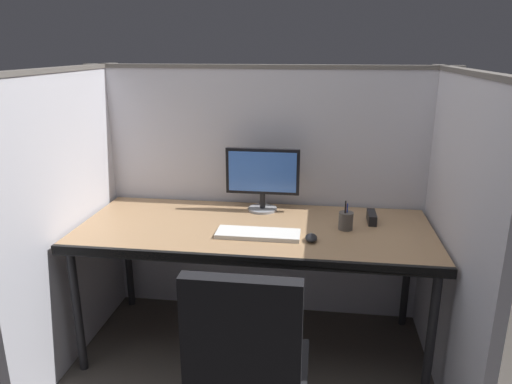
{
  "coord_description": "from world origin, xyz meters",
  "views": [
    {
      "loc": [
        0.33,
        -2.08,
        1.67
      ],
      "look_at": [
        0.0,
        0.35,
        0.92
      ],
      "focal_mm": 33.31,
      "sensor_mm": 36.0,
      "label": 1
    }
  ],
  "objects_px": {
    "monitor_center": "(263,175)",
    "computer_mouse": "(311,238)",
    "desk": "(254,236)",
    "pen_cup": "(346,221)",
    "keyboard_main": "(258,234)",
    "red_stapler": "(372,217)"
  },
  "relations": [
    {
      "from": "monitor_center",
      "to": "red_stapler",
      "type": "bearing_deg",
      "value": -10.6
    },
    {
      "from": "desk",
      "to": "keyboard_main",
      "type": "relative_size",
      "value": 4.42
    },
    {
      "from": "desk",
      "to": "pen_cup",
      "type": "bearing_deg",
      "value": 4.37
    },
    {
      "from": "desk",
      "to": "red_stapler",
      "type": "height_order",
      "value": "red_stapler"
    },
    {
      "from": "monitor_center",
      "to": "pen_cup",
      "type": "bearing_deg",
      "value": -27.33
    },
    {
      "from": "monitor_center",
      "to": "computer_mouse",
      "type": "relative_size",
      "value": 4.48
    },
    {
      "from": "keyboard_main",
      "to": "computer_mouse",
      "type": "distance_m",
      "value": 0.27
    },
    {
      "from": "desk",
      "to": "pen_cup",
      "type": "xyz_separation_m",
      "value": [
        0.48,
        0.04,
        0.1
      ]
    },
    {
      "from": "pen_cup",
      "to": "red_stapler",
      "type": "bearing_deg",
      "value": 41.19
    },
    {
      "from": "desk",
      "to": "computer_mouse",
      "type": "xyz_separation_m",
      "value": [
        0.31,
        -0.15,
        0.07
      ]
    },
    {
      "from": "monitor_center",
      "to": "keyboard_main",
      "type": "relative_size",
      "value": 1.0
    },
    {
      "from": "monitor_center",
      "to": "red_stapler",
      "type": "xyz_separation_m",
      "value": [
        0.62,
        -0.12,
        -0.19
      ]
    },
    {
      "from": "computer_mouse",
      "to": "keyboard_main",
      "type": "bearing_deg",
      "value": 173.35
    },
    {
      "from": "desk",
      "to": "pen_cup",
      "type": "relative_size",
      "value": 11.62
    },
    {
      "from": "monitor_center",
      "to": "keyboard_main",
      "type": "bearing_deg",
      "value": -86.2
    },
    {
      "from": "monitor_center",
      "to": "red_stapler",
      "type": "relative_size",
      "value": 2.87
    },
    {
      "from": "pen_cup",
      "to": "computer_mouse",
      "type": "bearing_deg",
      "value": -133.57
    },
    {
      "from": "pen_cup",
      "to": "red_stapler",
      "type": "relative_size",
      "value": 1.09
    },
    {
      "from": "keyboard_main",
      "to": "computer_mouse",
      "type": "height_order",
      "value": "computer_mouse"
    },
    {
      "from": "pen_cup",
      "to": "red_stapler",
      "type": "height_order",
      "value": "pen_cup"
    },
    {
      "from": "keyboard_main",
      "to": "pen_cup",
      "type": "relative_size",
      "value": 2.63
    },
    {
      "from": "pen_cup",
      "to": "monitor_center",
      "type": "bearing_deg",
      "value": 152.67
    }
  ]
}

